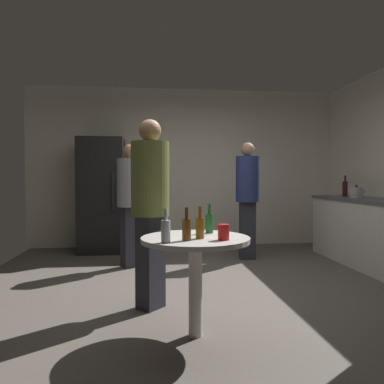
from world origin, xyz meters
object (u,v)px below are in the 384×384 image
(person_in_olive_shirt, at_px, (150,198))
(person_in_navy_shirt, at_px, (247,191))
(beer_bottle_brown, at_px, (187,229))
(person_in_gray_shirt, at_px, (130,196))
(refrigerator, at_px, (102,195))
(beer_bottle_green, at_px, (209,222))
(beer_bottle_clear, at_px, (166,230))
(foreground_table, at_px, (195,251))
(kettle, at_px, (357,192))
(plastic_cup_red, at_px, (224,232))
(beer_bottle_amber, at_px, (200,227))
(wine_bottle_on_counter, at_px, (345,188))

(person_in_olive_shirt, distance_m, person_in_navy_shirt, 2.39)
(beer_bottle_brown, xyz_separation_m, person_in_gray_shirt, (-0.51, 2.42, 0.12))
(refrigerator, height_order, beer_bottle_green, refrigerator)
(beer_bottle_brown, height_order, beer_bottle_clear, same)
(foreground_table, bearing_deg, kettle, 41.10)
(plastic_cup_red, bearing_deg, person_in_gray_shirt, 107.61)
(plastic_cup_red, distance_m, person_in_olive_shirt, 0.97)
(beer_bottle_clear, bearing_deg, beer_bottle_amber, 30.00)
(foreground_table, bearing_deg, wine_bottle_on_counter, 45.60)
(beer_bottle_green, xyz_separation_m, person_in_navy_shirt, (0.94, 2.39, 0.17))
(foreground_table, xyz_separation_m, person_in_navy_shirt, (1.07, 2.58, 0.35))
(kettle, xyz_separation_m, person_in_navy_shirt, (-1.44, 0.39, 0.01))
(kettle, bearing_deg, plastic_cup_red, -134.87)
(person_in_olive_shirt, bearing_deg, foreground_table, -20.97)
(kettle, height_order, wine_bottle_on_counter, wine_bottle_on_counter)
(wine_bottle_on_counter, height_order, beer_bottle_brown, wine_bottle_on_counter)
(beer_bottle_green, relative_size, beer_bottle_clear, 1.00)
(beer_bottle_brown, bearing_deg, wine_bottle_on_counter, 46.28)
(plastic_cup_red, bearing_deg, kettle, 45.13)
(beer_bottle_clear, relative_size, person_in_navy_shirt, 0.14)
(kettle, distance_m, person_in_navy_shirt, 1.49)
(refrigerator, relative_size, person_in_gray_shirt, 1.12)
(kettle, distance_m, beer_bottle_amber, 3.37)
(kettle, relative_size, person_in_gray_shirt, 0.15)
(foreground_table, xyz_separation_m, beer_bottle_clear, (-0.23, -0.21, 0.19))
(kettle, height_order, beer_bottle_clear, kettle)
(refrigerator, relative_size, beer_bottle_clear, 7.83)
(beer_bottle_amber, distance_m, person_in_olive_shirt, 0.81)
(plastic_cup_red, bearing_deg, beer_bottle_brown, 178.82)
(beer_bottle_green, xyz_separation_m, beer_bottle_clear, (-0.36, -0.41, 0.00))
(beer_bottle_brown, bearing_deg, person_in_olive_shirt, 107.37)
(foreground_table, bearing_deg, refrigerator, 107.89)
(beer_bottle_clear, height_order, person_in_olive_shirt, person_in_olive_shirt)
(kettle, bearing_deg, foreground_table, -138.90)
(plastic_cup_red, relative_size, person_in_olive_shirt, 0.07)
(person_in_olive_shirt, height_order, person_in_navy_shirt, person_in_olive_shirt)
(refrigerator, distance_m, person_in_navy_shirt, 2.30)
(beer_bottle_brown, bearing_deg, plastic_cup_red, -1.18)
(refrigerator, bearing_deg, wine_bottle_on_counter, -11.17)
(plastic_cup_red, bearing_deg, foreground_table, 139.95)
(foreground_table, bearing_deg, beer_bottle_clear, -136.69)
(beer_bottle_clear, bearing_deg, wine_bottle_on_counter, 45.43)
(refrigerator, xyz_separation_m, foreground_table, (1.09, -3.37, -0.27))
(kettle, bearing_deg, wine_bottle_on_counter, 80.68)
(kettle, relative_size, beer_bottle_green, 1.06)
(kettle, relative_size, beer_bottle_clear, 1.06)
(person_in_navy_shirt, bearing_deg, foreground_table, -17.03)
(beer_bottle_green, bearing_deg, foreground_table, -124.56)
(beer_bottle_brown, xyz_separation_m, person_in_navy_shirt, (1.15, 2.73, 0.17))
(plastic_cup_red, bearing_deg, beer_bottle_amber, 151.79)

